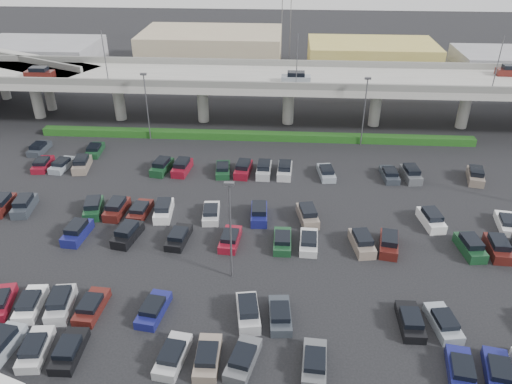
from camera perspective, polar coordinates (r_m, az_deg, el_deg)
ground at (r=55.13m, az=-1.88°, el=-4.35°), size 280.00×280.00×0.00m
overpass at (r=81.21m, az=0.04°, el=12.55°), size 150.00×13.00×15.80m
hedge at (r=76.85m, az=-0.14°, el=6.43°), size 66.00×1.60×1.10m
parked_cars at (r=52.36m, az=-4.54°, el=-5.65°), size 63.13×41.61×1.67m
light_poles at (r=54.19m, az=-6.14°, el=2.50°), size 66.90×48.38×10.30m
distant_buildings at (r=110.93m, az=7.81°, el=15.22°), size 138.00×24.00×9.00m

